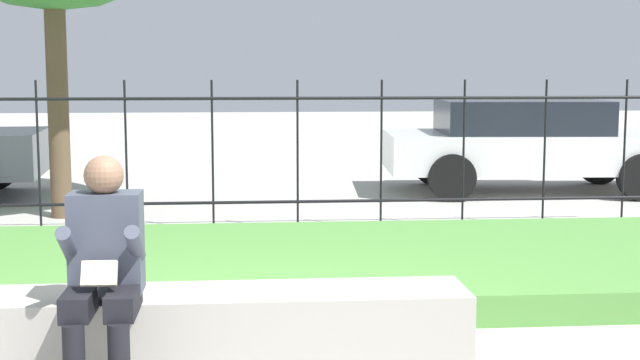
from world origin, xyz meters
The scene contains 5 objects.
stone_bench centered at (-0.28, 0.00, 0.21)m, with size 2.87×0.53×0.47m.
person_seated_reader centered at (-0.86, -0.30, 0.70)m, with size 0.42×0.73×1.27m.
grass_berm centered at (0.00, 2.18, 0.11)m, with size 10.88×2.96×0.22m.
iron_fence centered at (0.00, 4.34, 0.85)m, with size 8.88×0.03×1.60m.
car_parked_right centered at (3.83, 7.10, 0.69)m, with size 4.12×2.12×1.29m.
Camera 1 is at (-0.12, -4.96, 1.73)m, focal length 50.00 mm.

